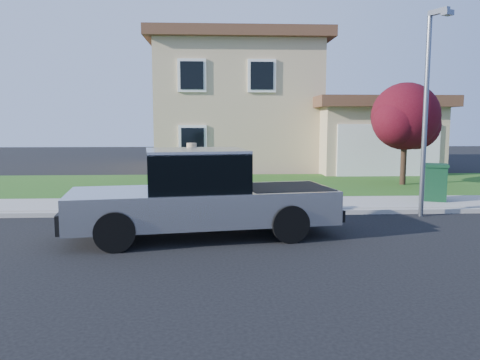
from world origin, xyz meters
name	(u,v)px	position (x,y,z in m)	size (l,w,h in m)	color
ground	(270,242)	(0.00, 0.00, 0.00)	(80.00, 80.00, 0.00)	black
curb	(295,212)	(1.00, 2.90, 0.06)	(40.00, 0.20, 0.12)	gray
sidewalk	(289,205)	(1.00, 4.00, 0.07)	(40.00, 2.00, 0.15)	gray
lawn	(271,185)	(1.00, 8.50, 0.05)	(40.00, 7.00, 0.10)	#154212
house	(260,110)	(1.31, 16.38, 3.17)	(14.00, 11.30, 6.85)	tan
pickup_truck	(202,196)	(-1.42, 0.60, 0.88)	(5.95, 2.79, 1.88)	black
woman	(192,186)	(-1.69, 1.88, 0.93)	(0.76, 0.64, 1.96)	tan
ornamental_tree	(406,120)	(6.07, 8.13, 2.56)	(2.81, 2.53, 3.86)	black
trash_bin	(435,182)	(5.39, 4.12, 0.70)	(0.90, 0.95, 1.08)	#0D311A
street_lamp	(428,102)	(4.28, 2.46, 2.97)	(0.43, 0.67, 5.21)	slate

